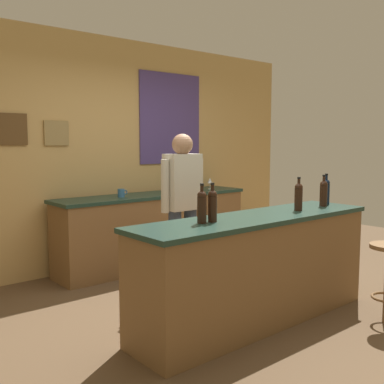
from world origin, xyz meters
name	(u,v)px	position (x,y,z in m)	size (l,w,h in m)	color
ground_plane	(223,308)	(0.00, 0.00, 0.00)	(10.00, 10.00, 0.00)	brown
back_wall	(110,152)	(0.01, 2.03, 1.41)	(6.00, 0.09, 2.80)	tan
bar_counter	(256,269)	(0.00, -0.40, 0.46)	(2.40, 0.60, 0.92)	brown
side_counter	(155,229)	(0.40, 1.65, 0.45)	(2.59, 0.56, 0.90)	brown
bartender	(183,202)	(0.00, 0.60, 0.94)	(0.52, 0.21, 1.62)	#384766
wine_bottle_a	(202,206)	(-0.59, -0.37, 1.06)	(0.07, 0.07, 0.31)	black
wine_bottle_b	(212,205)	(-0.49, -0.38, 1.06)	(0.07, 0.07, 0.31)	black
wine_bottle_c	(299,196)	(0.50, -0.45, 1.06)	(0.07, 0.07, 0.31)	black
wine_bottle_d	(324,192)	(0.92, -0.43, 1.06)	(0.07, 0.07, 0.31)	black
wine_bottle_e	(326,191)	(1.07, -0.35, 1.06)	(0.07, 0.07, 0.31)	black
wine_glass_a	(171,184)	(0.66, 1.66, 1.01)	(0.07, 0.07, 0.16)	silver
wine_glass_b	(210,181)	(1.31, 1.62, 1.01)	(0.07, 0.07, 0.16)	silver
coffee_mug	(121,193)	(-0.09, 1.62, 0.95)	(0.12, 0.08, 0.09)	#336699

